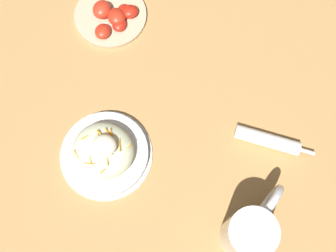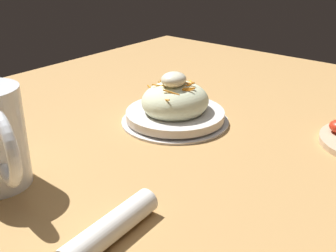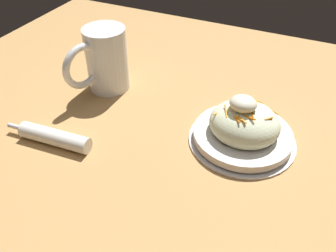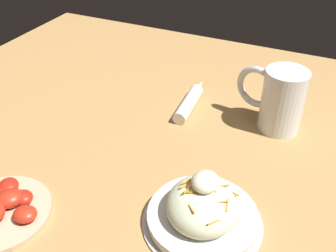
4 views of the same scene
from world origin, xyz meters
name	(u,v)px [view 4 (image 4 of 4)]	position (x,y,z in m)	size (l,w,h in m)	color
ground_plane	(137,166)	(0.00, 0.00, 0.00)	(1.43, 1.43, 0.00)	#B2844C
salad_plate	(203,210)	(0.08, 0.18, 0.03)	(0.21, 0.21, 0.11)	silver
beer_mug	(280,103)	(-0.27, 0.23, 0.07)	(0.10, 0.17, 0.15)	white
napkin_roll	(189,103)	(-0.25, 0.01, 0.02)	(0.19, 0.04, 0.03)	white
tomato_plate	(2,209)	(0.22, -0.16, 0.01)	(0.19, 0.19, 0.05)	#D1B28E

